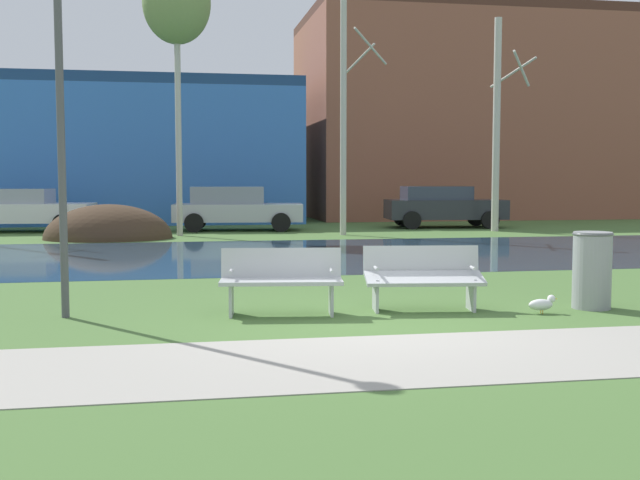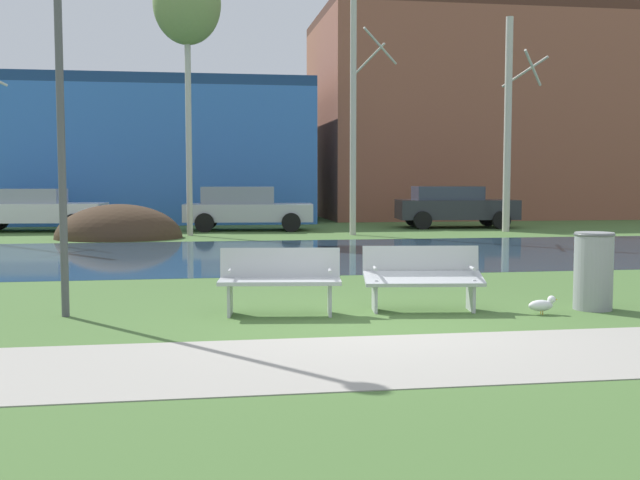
% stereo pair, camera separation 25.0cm
% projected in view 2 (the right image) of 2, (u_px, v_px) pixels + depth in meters
% --- Properties ---
extents(ground_plane, '(120.00, 120.00, 0.00)m').
position_uv_depth(ground_plane, '(280.00, 251.00, 19.34)').
color(ground_plane, '#476B33').
extents(paved_path_strip, '(60.00, 2.23, 0.01)m').
position_uv_depth(paved_path_strip, '(405.00, 358.00, 7.79)').
color(paved_path_strip, '#9E998E').
rests_on(paved_path_strip, ground).
extents(river_band, '(80.00, 8.23, 0.01)m').
position_uv_depth(river_band, '(284.00, 254.00, 18.39)').
color(river_band, '#284256').
rests_on(river_band, ground).
extents(soil_mound, '(3.76, 2.97, 2.05)m').
position_uv_depth(soil_mound, '(119.00, 238.00, 23.37)').
color(soil_mound, '#423021').
rests_on(soil_mound, ground).
extents(bench_left, '(1.66, 0.77, 0.87)m').
position_uv_depth(bench_left, '(280.00, 279.00, 10.28)').
color(bench_left, '#B2B5B7').
rests_on(bench_left, ground).
extents(bench_right, '(1.66, 0.76, 0.87)m').
position_uv_depth(bench_right, '(423.00, 276.00, 10.58)').
color(bench_right, '#B2B5B7').
rests_on(bench_right, ground).
extents(trash_bin, '(0.55, 0.55, 1.06)m').
position_uv_depth(trash_bin, '(593.00, 270.00, 10.67)').
color(trash_bin, gray).
rests_on(trash_bin, ground).
extents(seagull, '(0.41, 0.15, 0.25)m').
position_uv_depth(seagull, '(542.00, 305.00, 10.30)').
color(seagull, white).
rests_on(seagull, ground).
extents(streetlamp, '(0.32, 0.32, 5.13)m').
position_uv_depth(streetlamp, '(59.00, 48.00, 9.90)').
color(streetlamp, '#4C4C51').
rests_on(streetlamp, ground).
extents(birch_left, '(2.08, 2.08, 9.17)m').
position_uv_depth(birch_left, '(187.00, 6.00, 23.95)').
color(birch_left, '#BCB7A8').
rests_on(birch_left, ground).
extents(birch_center_left, '(1.48, 2.36, 8.67)m').
position_uv_depth(birch_center_left, '(354.00, 95.00, 24.38)').
color(birch_center_left, '#BCB7A8').
rests_on(birch_center_left, ground).
extents(birch_center, '(1.46, 2.43, 7.13)m').
position_uv_depth(birch_center, '(509.00, 122.00, 26.07)').
color(birch_center, '#BCB7A8').
rests_on(birch_center, ground).
extents(parked_van_nearest_white, '(4.74, 2.32, 1.44)m').
position_uv_depth(parked_van_nearest_white, '(32.00, 209.00, 26.30)').
color(parked_van_nearest_white, silver).
rests_on(parked_van_nearest_white, ground).
extents(parked_sedan_second_silver, '(4.52, 2.28, 1.51)m').
position_uv_depth(parked_sedan_second_silver, '(245.00, 208.00, 26.82)').
color(parked_sedan_second_silver, '#B2B5BC').
rests_on(parked_sedan_second_silver, ground).
extents(parked_hatch_third_dark, '(4.41, 2.28, 1.50)m').
position_uv_depth(parked_hatch_third_dark, '(454.00, 206.00, 28.26)').
color(parked_hatch_third_dark, '#282B30').
rests_on(parked_hatch_third_dark, ground).
extents(building_blue_store, '(16.20, 7.55, 5.74)m').
position_uv_depth(building_blue_store, '(113.00, 152.00, 32.65)').
color(building_blue_store, '#3870C6').
rests_on(building_blue_store, ground).
extents(building_brick_low, '(17.16, 8.82, 9.31)m').
position_uv_depth(building_brick_low, '(499.00, 118.00, 36.89)').
color(building_brick_low, brown).
rests_on(building_brick_low, ground).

